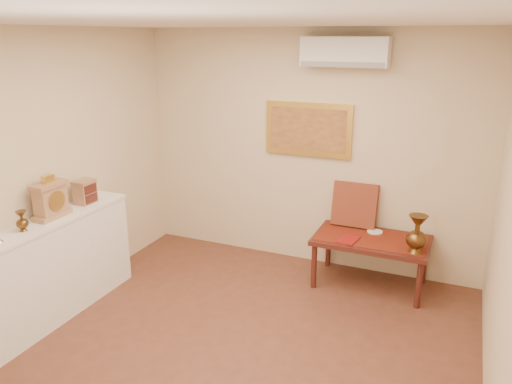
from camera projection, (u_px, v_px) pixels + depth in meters
The scene contains 16 objects.
floor at pixel (221, 365), 4.14m from camera, with size 4.50×4.50×0.00m, color brown.
ceiling at pixel (213, 22), 3.33m from camera, with size 4.50×4.50×0.00m, color white.
wall_back at pixel (308, 151), 5.71m from camera, with size 4.00×0.02×2.70m, color beige.
wall_left at pixel (20, 182), 4.49m from camera, with size 0.02×4.50×2.70m, color beige.
brass_urn_small at pixel (22, 218), 4.32m from camera, with size 0.11×0.11×0.24m, color brown, non-canonical shape.
table_cloth at pixel (372, 238), 5.30m from camera, with size 1.14×0.59×0.01m, color maroon.
brass_urn_tall at pixel (417, 230), 4.87m from camera, with size 0.21×0.21×0.47m, color brown, non-canonical shape.
plate at pixel (375, 232), 5.44m from camera, with size 0.17×0.17×0.01m, color white.
menu at pixel (348, 240), 5.23m from camera, with size 0.18×0.25×0.01m, color maroon.
cushion at pixel (355, 205), 5.57m from camera, with size 0.49×0.10×0.49m, color #5C1217.
display_ledge at pixel (47, 272), 4.68m from camera, with size 0.37×2.02×0.98m.
mantel_clock at pixel (51, 200), 4.63m from camera, with size 0.17×0.36×0.41m.
wooden_chest at pixel (85, 192), 5.04m from camera, with size 0.16×0.21×0.24m.
low_table at pixel (371, 244), 5.32m from camera, with size 1.20×0.70×0.55m.
painting at pixel (308, 129), 5.61m from camera, with size 1.00×0.06×0.60m.
ac_unit at pixel (345, 52), 5.11m from camera, with size 0.90×0.25×0.30m.
Camera 1 is at (1.66, -3.12, 2.61)m, focal length 35.00 mm.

